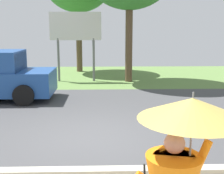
% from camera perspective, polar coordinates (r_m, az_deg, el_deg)
% --- Properties ---
extents(ground_plane, '(40.00, 22.00, 0.20)m').
position_cam_1_polar(ground_plane, '(10.77, -2.90, -4.00)').
color(ground_plane, '#424244').
extents(roadside_billboard, '(2.60, 0.12, 3.50)m').
position_cam_1_polar(roadside_billboard, '(15.74, -6.82, 10.30)').
color(roadside_billboard, slate).
rests_on(roadside_billboard, ground_plane).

